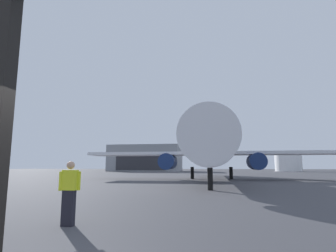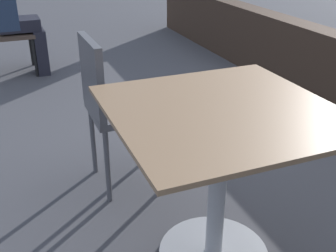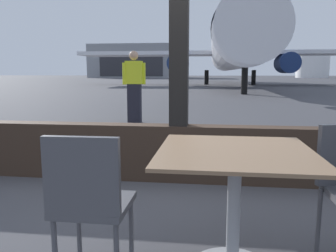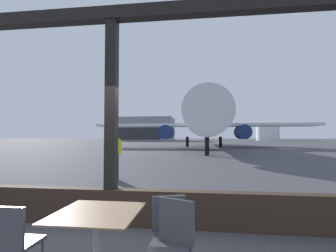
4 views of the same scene
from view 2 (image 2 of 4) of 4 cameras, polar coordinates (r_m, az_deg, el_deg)
dining_table at (r=1.81m, az=6.93°, el=-5.87°), size 0.89×0.89×0.78m
cafe_chair_window_right at (r=2.36m, az=-7.77°, el=3.53°), size 0.40×0.40×0.90m
lounge_bench at (r=4.71m, az=-20.88°, el=11.23°), size 0.48×0.48×0.44m
seated_passenger at (r=4.63m, az=-20.59°, el=14.78°), size 0.44×0.45×1.24m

